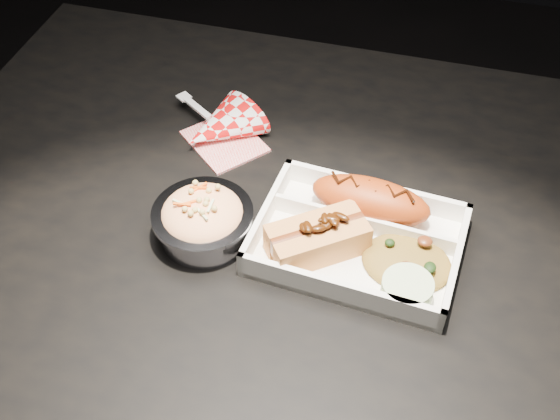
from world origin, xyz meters
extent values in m
cube|color=black|center=(0.00, 0.00, 0.73)|extent=(1.20, 0.80, 0.03)
cylinder|color=black|center=(-0.55, 0.35, 0.36)|extent=(0.05, 0.05, 0.72)
cube|color=white|center=(0.04, -0.04, 0.75)|extent=(0.26, 0.20, 0.01)
cube|color=white|center=(0.04, 0.05, 0.77)|extent=(0.25, 0.03, 0.04)
cube|color=white|center=(0.03, -0.13, 0.77)|extent=(0.25, 0.03, 0.04)
cube|color=white|center=(-0.09, -0.03, 0.77)|extent=(0.02, 0.18, 0.04)
cube|color=white|center=(0.16, -0.05, 0.77)|extent=(0.02, 0.18, 0.04)
cube|color=white|center=(0.04, -0.01, 0.77)|extent=(0.23, 0.02, 0.03)
ellipsoid|color=#A83D10|center=(0.04, 0.02, 0.78)|extent=(0.16, 0.07, 0.05)
cube|color=#D88D4A|center=(0.00, -0.07, 0.78)|extent=(0.11, 0.09, 0.04)
cube|color=#D88D4A|center=(-0.02, -0.05, 0.78)|extent=(0.11, 0.09, 0.04)
cylinder|color=brown|center=(-0.01, -0.06, 0.79)|extent=(0.11, 0.09, 0.03)
ellipsoid|color=olive|center=(0.10, -0.05, 0.77)|extent=(0.12, 0.10, 0.03)
cylinder|color=beige|center=(0.11, -0.11, 0.77)|extent=(0.06, 0.06, 0.03)
cylinder|color=silver|center=(-0.16, -0.07, 0.77)|extent=(0.11, 0.11, 0.04)
cylinder|color=silver|center=(-0.16, -0.07, 0.79)|extent=(0.13, 0.13, 0.01)
ellipsoid|color=beige|center=(-0.16, -0.07, 0.79)|extent=(0.10, 0.10, 0.04)
cube|color=red|center=(-0.19, 0.11, 0.75)|extent=(0.14, 0.14, 0.00)
cone|color=red|center=(-0.20, 0.12, 0.77)|extent=(0.14, 0.15, 0.10)
cube|color=white|center=(-0.25, 0.15, 0.77)|extent=(0.06, 0.04, 0.00)
cube|color=white|center=(-0.27, 0.17, 0.77)|extent=(0.03, 0.03, 0.00)
camera|label=1|loc=(0.09, -0.62, 1.43)|focal=45.00mm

